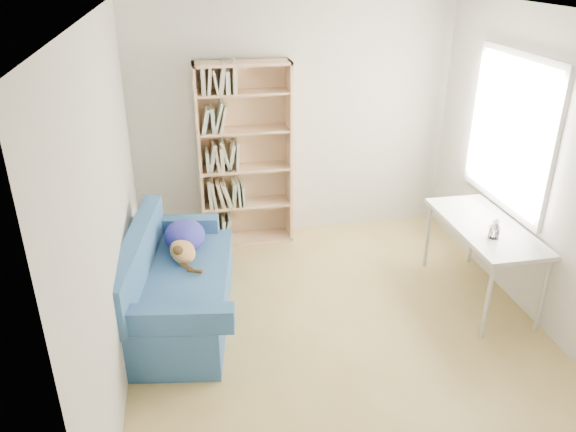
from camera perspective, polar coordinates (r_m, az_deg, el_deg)
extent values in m
plane|color=#A78B4B|center=(5.01, 5.05, -11.30)|extent=(4.00, 4.00, 0.00)
cube|color=silver|center=(6.20, 0.57, 9.60)|extent=(3.50, 0.04, 2.60)
cube|color=silver|center=(2.76, 17.42, -13.52)|extent=(3.50, 0.04, 2.60)
cube|color=silver|center=(4.24, -17.66, 0.75)|extent=(0.04, 4.00, 2.60)
cube|color=silver|center=(5.12, 24.92, 3.73)|extent=(0.04, 4.00, 2.60)
cube|color=white|center=(4.05, 6.52, 19.79)|extent=(3.50, 4.00, 0.04)
cube|color=white|center=(5.52, 21.85, 7.96)|extent=(0.01, 1.20, 1.30)
cube|color=navy|center=(5.10, -10.82, -8.04)|extent=(1.06, 1.82, 0.43)
cube|color=navy|center=(4.90, -15.08, -4.14)|extent=(0.41, 1.73, 0.42)
cube|color=navy|center=(5.63, -11.20, -1.04)|extent=(0.83, 0.27, 0.19)
cube|color=navy|center=(4.27, -11.00, -10.26)|extent=(0.83, 0.27, 0.19)
cube|color=navy|center=(4.97, -10.81, -5.76)|extent=(1.02, 1.69, 0.05)
ellipsoid|color=navy|center=(5.33, -10.45, -1.97)|extent=(0.38, 0.42, 0.28)
ellipsoid|color=#A45612|center=(5.11, -10.66, -3.52)|extent=(0.29, 0.43, 0.16)
ellipsoid|color=silver|center=(5.22, -10.05, -3.06)|extent=(0.16, 0.19, 0.10)
ellipsoid|color=#311F0D|center=(5.05, -11.01, -3.42)|extent=(0.16, 0.22, 0.08)
sphere|color=#A45612|center=(5.34, -10.55, -1.70)|extent=(0.14, 0.14, 0.14)
cone|color=#A45612|center=(5.34, -10.81, -0.93)|extent=(0.06, 0.07, 0.07)
cone|color=#A45612|center=(5.28, -10.80, -1.24)|extent=(0.06, 0.07, 0.07)
cylinder|color=green|center=(5.29, -10.57, -2.23)|extent=(0.11, 0.06, 0.11)
cylinder|color=#311F0D|center=(4.93, -10.80, -5.12)|extent=(0.11, 0.15, 0.05)
cube|color=tan|center=(6.02, -8.97, 5.73)|extent=(0.03, 0.31, 1.99)
cube|color=tan|center=(6.11, 0.12, 6.36)|extent=(0.03, 0.31, 1.99)
cube|color=tan|center=(5.80, -4.72, 15.23)|extent=(0.99, 0.31, 0.03)
cube|color=tan|center=(6.43, -4.10, -2.19)|extent=(0.99, 0.31, 0.03)
cube|color=tan|center=(6.18, -4.55, 6.49)|extent=(0.99, 0.02, 1.99)
cube|color=white|center=(5.36, 19.45, -1.02)|extent=(0.60, 1.32, 0.04)
cylinder|color=silver|center=(6.11, 18.31, -1.49)|extent=(0.04, 0.04, 0.71)
cylinder|color=silver|center=(5.23, 24.46, -7.37)|extent=(0.04, 0.04, 0.71)
cylinder|color=silver|center=(5.89, 13.99, -1.94)|extent=(0.04, 0.04, 0.71)
cylinder|color=silver|center=(4.97, 19.61, -8.22)|extent=(0.04, 0.04, 0.71)
cylinder|color=white|center=(5.11, 20.21, -1.56)|extent=(0.09, 0.09, 0.11)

